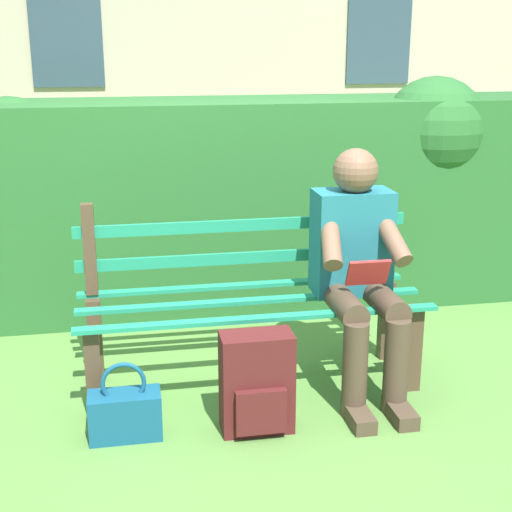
# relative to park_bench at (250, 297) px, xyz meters

# --- Properties ---
(ground) EXTENTS (60.00, 60.00, 0.00)m
(ground) POSITION_rel_park_bench_xyz_m (0.00, 0.08, -0.44)
(ground) COLOR #517F38
(park_bench) EXTENTS (1.71, 0.54, 0.92)m
(park_bench) POSITION_rel_park_bench_xyz_m (0.00, 0.00, 0.00)
(park_bench) COLOR #4C3828
(park_bench) RESTS_ON ground
(person_seated) EXTENTS (0.44, 0.73, 1.19)m
(person_seated) POSITION_rel_park_bench_xyz_m (-0.51, 0.18, 0.19)
(person_seated) COLOR #1E6672
(person_seated) RESTS_ON ground
(hedge_backdrop) EXTENTS (4.86, 0.83, 1.47)m
(hedge_backdrop) POSITION_rel_park_bench_xyz_m (0.01, -1.18, 0.27)
(hedge_backdrop) COLOR #265B28
(hedge_backdrop) RESTS_ON ground
(backpack) EXTENTS (0.32, 0.24, 0.46)m
(backpack) POSITION_rel_park_bench_xyz_m (0.06, 0.52, -0.22)
(backpack) COLOR #4C1919
(backpack) RESTS_ON ground
(handbag) EXTENTS (0.32, 0.15, 0.36)m
(handbag) POSITION_rel_park_bench_xyz_m (0.64, 0.48, -0.33)
(handbag) COLOR navy
(handbag) RESTS_ON ground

